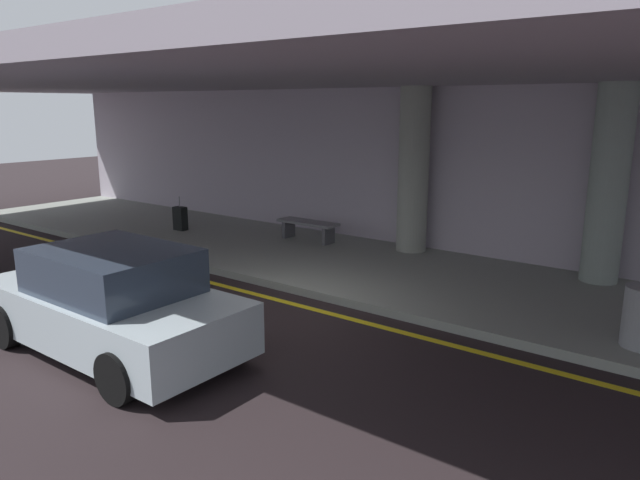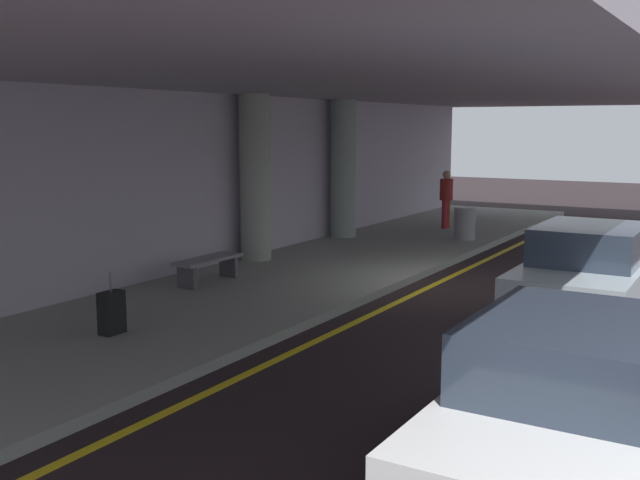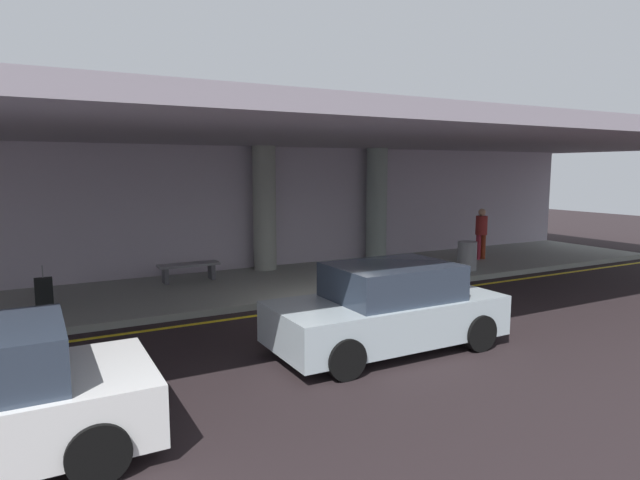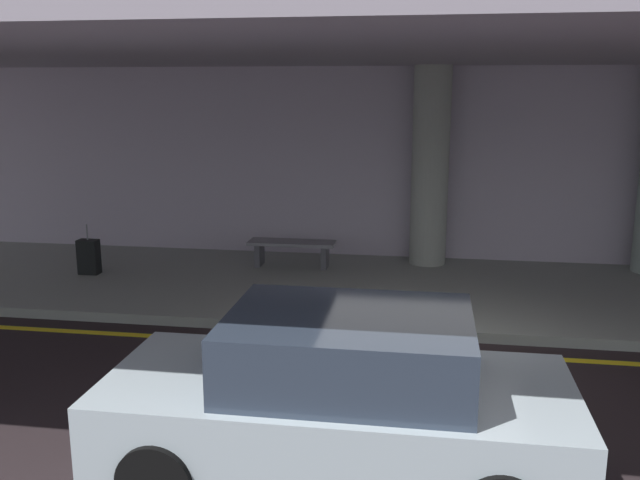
% 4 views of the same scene
% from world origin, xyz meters
% --- Properties ---
extents(ground_plane, '(60.00, 60.00, 0.00)m').
position_xyz_m(ground_plane, '(0.00, 0.00, 0.00)').
color(ground_plane, black).
extents(sidewalk, '(26.00, 4.20, 0.15)m').
position_xyz_m(sidewalk, '(0.00, 3.10, 0.07)').
color(sidewalk, gray).
rests_on(sidewalk, ground).
extents(lane_stripe_yellow, '(26.00, 0.14, 0.01)m').
position_xyz_m(lane_stripe_yellow, '(0.00, 0.57, 0.00)').
color(lane_stripe_yellow, yellow).
rests_on(lane_stripe_yellow, ground).
extents(support_column_far_left, '(0.68, 0.68, 3.65)m').
position_xyz_m(support_column_far_left, '(0.00, 4.77, 1.97)').
color(support_column_far_left, gray).
rests_on(support_column_far_left, sidewalk).
extents(support_column_left_mid, '(0.68, 0.68, 3.65)m').
position_xyz_m(support_column_left_mid, '(4.00, 4.77, 1.97)').
color(support_column_left_mid, gray).
rests_on(support_column_left_mid, sidewalk).
extents(ceiling_overhang, '(28.00, 13.20, 0.30)m').
position_xyz_m(ceiling_overhang, '(0.00, 2.60, 3.95)').
color(ceiling_overhang, '#978D9A').
rests_on(ceiling_overhang, support_column_far_left).
extents(terminal_back_wall, '(26.00, 0.30, 3.80)m').
position_xyz_m(terminal_back_wall, '(0.00, 5.35, 1.90)').
color(terminal_back_wall, '#B3A8B8').
rests_on(terminal_back_wall, ground).
extents(car_silver, '(4.10, 1.92, 1.50)m').
position_xyz_m(car_silver, '(-0.72, -2.50, 0.71)').
color(car_silver, '#B1C1C8').
rests_on(car_silver, ground).
extents(traveler_with_luggage, '(0.38, 0.38, 1.68)m').
position_xyz_m(traveler_with_luggage, '(6.99, 3.01, 1.11)').
color(traveler_with_luggage, maroon).
rests_on(traveler_with_luggage, sidewalk).
extents(suitcase_upright_primary, '(0.36, 0.22, 0.90)m').
position_xyz_m(suitcase_upright_primary, '(-5.95, 3.03, 0.46)').
color(suitcase_upright_primary, black).
rests_on(suitcase_upright_primary, sidewalk).
extents(bench_metal, '(1.60, 0.50, 0.48)m').
position_xyz_m(bench_metal, '(-2.48, 4.10, 0.50)').
color(bench_metal, slate).
rests_on(bench_metal, sidewalk).
extents(trash_bin_steel, '(0.56, 0.56, 0.85)m').
position_xyz_m(trash_bin_steel, '(5.21, 1.79, 0.57)').
color(trash_bin_steel, gray).
rests_on(trash_bin_steel, sidewalk).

